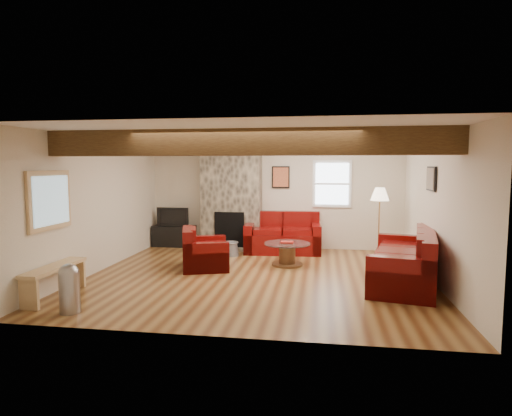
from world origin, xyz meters
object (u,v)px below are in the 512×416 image
(tv_cabinet, at_px, (174,236))
(television, at_px, (174,216))
(sofa_three, at_px, (403,257))
(loveseat, at_px, (283,232))
(coffee_table, at_px, (287,254))
(armchair_red, at_px, (205,248))
(floor_lamp, at_px, (380,198))

(tv_cabinet, distance_m, television, 0.48)
(sofa_three, xyz_separation_m, tv_cabinet, (-4.93, 2.59, -0.20))
(loveseat, relative_size, coffee_table, 1.86)
(coffee_table, xyz_separation_m, tv_cabinet, (-2.91, 1.60, 0.03))
(armchair_red, bearing_deg, television, 15.60)
(television, bearing_deg, floor_lamp, -7.60)
(armchair_red, bearing_deg, loveseat, -54.60)
(sofa_three, xyz_separation_m, loveseat, (-2.23, 2.29, 0.00))
(loveseat, bearing_deg, tv_cabinet, 169.71)
(tv_cabinet, bearing_deg, television, 0.00)
(armchair_red, relative_size, coffee_table, 1.05)
(loveseat, relative_size, tv_cabinet, 1.67)
(tv_cabinet, height_order, floor_lamp, floor_lamp)
(sofa_three, height_order, tv_cabinet, sofa_three)
(coffee_table, xyz_separation_m, floor_lamp, (1.87, 0.96, 1.07))
(loveseat, height_order, tv_cabinet, loveseat)
(sofa_three, height_order, floor_lamp, floor_lamp)
(coffee_table, bearing_deg, armchair_red, -162.76)
(sofa_three, xyz_separation_m, coffee_table, (-2.02, 1.00, -0.23))
(loveseat, bearing_deg, coffee_table, -84.78)
(armchair_red, relative_size, floor_lamp, 0.64)
(armchair_red, bearing_deg, floor_lamp, -84.88)
(sofa_three, height_order, loveseat, loveseat)
(floor_lamp, bearing_deg, tv_cabinet, 172.40)
(armchair_red, distance_m, floor_lamp, 3.81)
(tv_cabinet, xyz_separation_m, television, (0.00, 0.00, 0.48))
(sofa_three, distance_m, coffee_table, 2.27)
(loveseat, height_order, coffee_table, loveseat)
(floor_lamp, bearing_deg, armchair_red, -157.18)
(sofa_three, xyz_separation_m, television, (-4.93, 2.59, 0.29))
(armchair_red, distance_m, television, 2.51)
(loveseat, relative_size, armchair_red, 1.77)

